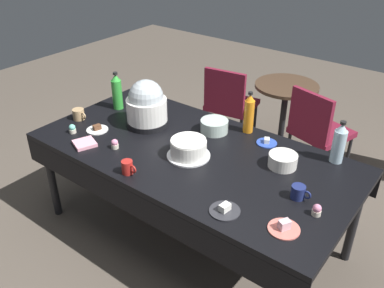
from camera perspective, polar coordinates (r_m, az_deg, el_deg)
ground at (r=3.25m, az=0.00°, el=-12.28°), size 9.00×9.00×0.00m
potluck_table at (r=2.83m, az=0.00°, el=-1.96°), size 2.20×1.10×0.75m
frosted_layer_cake at (r=2.70m, az=-0.49°, el=-0.63°), size 0.29×0.29×0.12m
slow_cooker at (r=3.07m, az=-6.30°, el=5.35°), size 0.31×0.31×0.36m
glass_salad_bowl at (r=3.01m, az=3.10°, el=2.50°), size 0.20×0.20×0.09m
ceramic_snack_bowl at (r=2.67m, az=12.43°, el=-2.24°), size 0.18×0.18×0.09m
dessert_plate_white at (r=3.12m, az=-12.96°, el=2.02°), size 0.16×0.16×0.04m
dessert_plate_coral at (r=2.20m, az=12.60°, el=-11.18°), size 0.17×0.17×0.06m
dessert_plate_charcoal at (r=2.27m, az=4.55°, el=-9.05°), size 0.17×0.17×0.05m
dessert_plate_cobalt at (r=2.92m, az=10.28°, el=0.23°), size 0.14×0.14×0.04m
cupcake_lemon at (r=3.12m, az=-16.21°, el=2.02°), size 0.05×0.05×0.07m
cupcake_mint at (r=2.33m, az=16.86°, el=-8.73°), size 0.05×0.05×0.07m
cupcake_vanilla at (r=2.85m, az=-10.62°, el=-0.00°), size 0.05×0.05×0.07m
soda_bottle_lime_soda at (r=3.38m, az=-10.33°, el=7.11°), size 0.08×0.08×0.31m
soda_bottle_water at (r=2.77m, az=19.65°, el=0.09°), size 0.08×0.08×0.29m
soda_bottle_orange_juice at (r=2.99m, az=7.88°, el=4.19°), size 0.07×0.07×0.31m
coffee_mug_tan at (r=3.30m, az=-15.37°, el=3.98°), size 0.13×0.09×0.08m
coffee_mug_red at (r=2.57m, az=-8.87°, el=-3.20°), size 0.11×0.07×0.09m
coffee_mug_navy at (r=2.41m, az=14.50°, el=-6.46°), size 0.12×0.08×0.08m
paper_napkin_stack at (r=2.94m, az=-14.61°, el=0.08°), size 0.18×0.18×0.02m
maroon_chair_left at (r=4.14m, az=5.16°, el=5.89°), size 0.50×0.50×0.85m
maroon_chair_right at (r=3.79m, az=16.89°, el=2.16°), size 0.55×0.55×0.85m
round_cafe_table at (r=4.11m, az=12.63°, el=5.16°), size 0.60×0.60×0.72m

